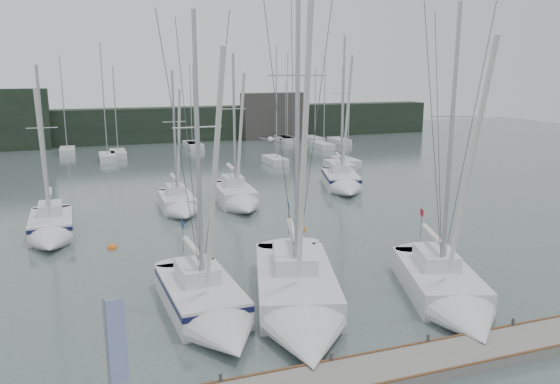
{
  "coord_description": "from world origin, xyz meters",
  "views": [
    {
      "loc": [
        -9.59,
        -19.89,
        10.41
      ],
      "look_at": [
        -0.69,
        5.0,
        4.48
      ],
      "focal_mm": 35.0,
      "sensor_mm": 36.0,
      "label": 1
    }
  ],
  "objects_px": {
    "sailboat_mid_a": "(51,230)",
    "sailboat_mid_b": "(179,206)",
    "sailboat_near_left": "(210,310)",
    "sailboat_near_center": "(300,306)",
    "sailboat_near_right": "(451,298)",
    "sailboat_mid_d": "(343,183)",
    "buoy_c": "(112,248)",
    "dock_banner": "(114,349)",
    "sailboat_mid_c": "(238,199)",
    "buoy_b": "(301,230)"
  },
  "relations": [
    {
      "from": "sailboat_mid_a",
      "to": "sailboat_mid_b",
      "type": "bearing_deg",
      "value": 22.94
    },
    {
      "from": "sailboat_near_left",
      "to": "sailboat_near_center",
      "type": "height_order",
      "value": "sailboat_near_center"
    },
    {
      "from": "sailboat_near_left",
      "to": "sailboat_near_right",
      "type": "bearing_deg",
      "value": -15.22
    },
    {
      "from": "sailboat_mid_d",
      "to": "sailboat_near_left",
      "type": "bearing_deg",
      "value": -110.72
    },
    {
      "from": "sailboat_near_center",
      "to": "buoy_c",
      "type": "distance_m",
      "value": 14.48
    },
    {
      "from": "sailboat_mid_b",
      "to": "sailboat_mid_d",
      "type": "distance_m",
      "value": 15.24
    },
    {
      "from": "sailboat_near_left",
      "to": "sailboat_mid_d",
      "type": "height_order",
      "value": "sailboat_mid_d"
    },
    {
      "from": "sailboat_near_center",
      "to": "dock_banner",
      "type": "distance_m",
      "value": 9.56
    },
    {
      "from": "sailboat_mid_c",
      "to": "buoy_b",
      "type": "distance_m",
      "value": 7.77
    },
    {
      "from": "sailboat_mid_d",
      "to": "sailboat_mid_c",
      "type": "bearing_deg",
      "value": -147.86
    },
    {
      "from": "sailboat_near_center",
      "to": "sailboat_mid_a",
      "type": "height_order",
      "value": "sailboat_near_center"
    },
    {
      "from": "buoy_c",
      "to": "buoy_b",
      "type": "bearing_deg",
      "value": -1.53
    },
    {
      "from": "sailboat_near_right",
      "to": "sailboat_mid_c",
      "type": "height_order",
      "value": "sailboat_near_right"
    },
    {
      "from": "sailboat_mid_b",
      "to": "sailboat_mid_d",
      "type": "xyz_separation_m",
      "value": [
        14.94,
        3.04,
        0.11
      ]
    },
    {
      "from": "sailboat_mid_c",
      "to": "dock_banner",
      "type": "xyz_separation_m",
      "value": [
        -10.47,
        -24.91,
        2.06
      ]
    },
    {
      "from": "sailboat_near_center",
      "to": "buoy_b",
      "type": "relative_size",
      "value": 25.78
    },
    {
      "from": "sailboat_near_left",
      "to": "sailboat_mid_a",
      "type": "distance_m",
      "value": 16.22
    },
    {
      "from": "sailboat_near_right",
      "to": "sailboat_mid_c",
      "type": "relative_size",
      "value": 1.15
    },
    {
      "from": "sailboat_mid_c",
      "to": "buoy_c",
      "type": "relative_size",
      "value": 22.18
    },
    {
      "from": "sailboat_near_right",
      "to": "sailboat_mid_a",
      "type": "bearing_deg",
      "value": 154.3
    },
    {
      "from": "sailboat_near_center",
      "to": "sailboat_mid_a",
      "type": "bearing_deg",
      "value": 140.37
    },
    {
      "from": "sailboat_mid_b",
      "to": "dock_banner",
      "type": "distance_m",
      "value": 25.44
    },
    {
      "from": "sailboat_near_right",
      "to": "sailboat_mid_a",
      "type": "distance_m",
      "value": 24.15
    },
    {
      "from": "sailboat_near_center",
      "to": "buoy_b",
      "type": "height_order",
      "value": "sailboat_near_center"
    },
    {
      "from": "sailboat_mid_b",
      "to": "sailboat_mid_c",
      "type": "distance_m",
      "value": 4.61
    },
    {
      "from": "sailboat_near_center",
      "to": "buoy_b",
      "type": "xyz_separation_m",
      "value": [
        4.97,
        12.31,
        -0.61
      ]
    },
    {
      "from": "sailboat_mid_d",
      "to": "sailboat_mid_b",
      "type": "bearing_deg",
      "value": -151.46
    },
    {
      "from": "sailboat_mid_a",
      "to": "sailboat_mid_d",
      "type": "xyz_separation_m",
      "value": [
        23.6,
        6.9,
        0.04
      ]
    },
    {
      "from": "sailboat_near_left",
      "to": "dock_banner",
      "type": "xyz_separation_m",
      "value": [
        -4.07,
        -6.09,
        2.1
      ]
    },
    {
      "from": "buoy_b",
      "to": "sailboat_mid_c",
      "type": "bearing_deg",
      "value": 106.85
    },
    {
      "from": "buoy_b",
      "to": "dock_banner",
      "type": "height_order",
      "value": "dock_banner"
    },
    {
      "from": "sailboat_near_right",
      "to": "sailboat_mid_a",
      "type": "height_order",
      "value": "sailboat_near_right"
    },
    {
      "from": "sailboat_mid_a",
      "to": "sailboat_mid_c",
      "type": "bearing_deg",
      "value": 16.12
    },
    {
      "from": "sailboat_mid_d",
      "to": "buoy_c",
      "type": "bearing_deg",
      "value": -136.8
    },
    {
      "from": "sailboat_near_center",
      "to": "sailboat_mid_c",
      "type": "height_order",
      "value": "sailboat_near_center"
    },
    {
      "from": "sailboat_mid_b",
      "to": "sailboat_near_right",
      "type": "bearing_deg",
      "value": -67.2
    },
    {
      "from": "sailboat_near_center",
      "to": "sailboat_mid_a",
      "type": "relative_size",
      "value": 1.5
    },
    {
      "from": "buoy_b",
      "to": "buoy_c",
      "type": "bearing_deg",
      "value": 178.47
    },
    {
      "from": "sailboat_mid_b",
      "to": "buoy_b",
      "type": "bearing_deg",
      "value": -45.77
    },
    {
      "from": "buoy_c",
      "to": "dock_banner",
      "type": "xyz_separation_m",
      "value": [
        -0.69,
        -17.82,
        2.7
      ]
    },
    {
      "from": "sailboat_near_right",
      "to": "sailboat_mid_d",
      "type": "relative_size",
      "value": 1.01
    },
    {
      "from": "sailboat_mid_b",
      "to": "sailboat_mid_c",
      "type": "relative_size",
      "value": 0.9
    },
    {
      "from": "sailboat_mid_b",
      "to": "dock_banner",
      "type": "height_order",
      "value": "sailboat_mid_b"
    },
    {
      "from": "sailboat_near_left",
      "to": "sailboat_mid_d",
      "type": "xyz_separation_m",
      "value": [
        16.74,
        21.61,
        0.05
      ]
    },
    {
      "from": "sailboat_near_right",
      "to": "sailboat_near_center",
      "type": "bearing_deg",
      "value": -172.6
    },
    {
      "from": "sailboat_near_left",
      "to": "sailboat_mid_d",
      "type": "distance_m",
      "value": 27.33
    },
    {
      "from": "sailboat_near_left",
      "to": "sailboat_near_center",
      "type": "bearing_deg",
      "value": -16.64
    },
    {
      "from": "sailboat_mid_b",
      "to": "buoy_b",
      "type": "relative_size",
      "value": 16.55
    },
    {
      "from": "buoy_c",
      "to": "sailboat_near_right",
      "type": "bearing_deg",
      "value": -45.55
    },
    {
      "from": "sailboat_mid_c",
      "to": "sailboat_mid_d",
      "type": "distance_m",
      "value": 10.7
    }
  ]
}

